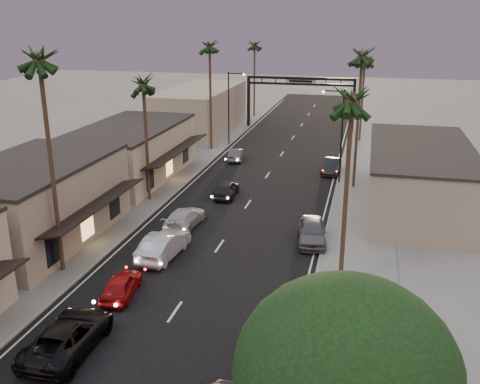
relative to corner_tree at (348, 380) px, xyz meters
The scene contains 28 objects.
ground 34.43m from the corner_tree, 106.23° to the left, with size 200.00×200.00×0.00m, color slate.
road 39.19m from the corner_tree, 104.16° to the left, with size 14.00×120.00×0.02m, color black.
sidewalk_left 48.78m from the corner_tree, 113.07° to the left, with size 5.00×92.00×0.12m, color slate.
sidewalk_right 44.94m from the corner_tree, 89.97° to the left, with size 5.00×92.00×0.12m, color slate.
storefront_mid 29.32m from the corner_tree, 140.47° to the left, with size 8.00×14.00×5.50m, color gray.
storefront_far 41.37m from the corner_tree, 123.05° to the left, with size 8.00×16.00×5.00m, color #BCAC8F.
storefront_dist 61.86m from the corner_tree, 111.33° to the left, with size 8.00×20.00×6.00m, color gray.
building_right 33.05m from the corner_tree, 82.09° to the left, with size 8.00×18.00×5.00m, color gray.
corner_tree is the anchor object (origin of this frame).
arch 63.26m from the corner_tree, 98.62° to the left, with size 15.20×0.40×7.27m.
streetlight_right 37.64m from the corner_tree, 93.89° to the left, with size 2.13×0.30×9.00m.
streetlight_left 53.15m from the corner_tree, 107.97° to the left, with size 2.13×0.30×9.00m.
palm_lb 24.36m from the corner_tree, 141.17° to the left, with size 3.20×3.20×15.20m.
palm_lc 34.09m from the corner_tree, 122.34° to the left, with size 3.20×3.20×12.20m.
palm_ld 51.28m from the corner_tree, 110.81° to the left, with size 3.20×3.20×14.20m.
palm_ra 17.45m from the corner_tree, 93.03° to the left, with size 3.20×3.20×13.20m.
palm_rb 37.12m from the corner_tree, 91.37° to the left, with size 3.20×3.20×14.20m.
palm_rc 56.74m from the corner_tree, 90.89° to the left, with size 3.20×3.20×12.20m.
palm_far 72.96m from the corner_tree, 104.14° to the left, with size 3.20×3.20×13.20m.
oncoming_red 18.88m from the corner_tree, 136.24° to the left, with size 1.59×3.96×1.35m, color maroon.
oncoming_pickup 15.83m from the corner_tree, 151.97° to the left, with size 2.65×5.74×1.60m, color black.
oncoming_silver 22.61m from the corner_tree, 125.02° to the left, with size 1.80×5.17×1.70m, color #A6A6AB.
oncoming_white 27.42m from the corner_tree, 119.04° to the left, with size 2.01×4.94×1.43m, color #AFAFAF.
oncoming_dgrey 33.66m from the corner_tree, 110.78° to the left, with size 1.74×4.33×1.48m, color black.
oncoming_grey_far 45.98m from the corner_tree, 107.83° to the left, with size 1.46×4.19×1.38m, color #444448.
curbside_black 10.99m from the corner_tree, 109.80° to the left, with size 2.16×5.31×1.54m, color black.
curbside_grey 23.58m from the corner_tree, 98.19° to the left, with size 1.96×4.88×1.66m, color #535258.
curbside_far 41.37m from the corner_tree, 94.58° to the left, with size 1.56×4.47×1.47m, color black.
Camera 1 is at (9.49, -5.08, 15.41)m, focal length 40.00 mm.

